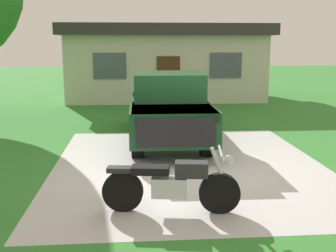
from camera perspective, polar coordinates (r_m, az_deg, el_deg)
name	(u,v)px	position (r m, az deg, el deg)	size (l,w,h in m)	color
ground_plane	(189,166)	(9.42, 2.88, -5.35)	(80.00, 80.00, 0.00)	#358132
driveway_pad	(189,165)	(9.42, 2.88, -5.34)	(5.95, 7.14, 0.01)	silver
motorcycle	(172,184)	(6.78, 0.53, -7.83)	(2.21, 0.70, 1.09)	black
pickup_truck	(167,106)	(11.75, -0.12, 2.75)	(2.07, 5.65, 1.90)	black
neighbor_house	(164,61)	(20.95, -0.52, 8.78)	(9.60, 5.60, 3.50)	beige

